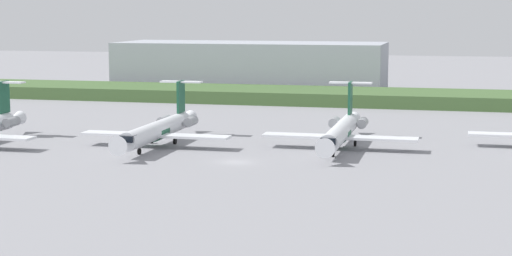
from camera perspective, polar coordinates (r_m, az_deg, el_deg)
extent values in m
plane|color=gray|center=(139.41, 1.76, -0.20)|extent=(500.00, 500.00, 0.00)
cube|color=#426033|center=(183.76, 4.69, 2.23)|extent=(320.00, 20.00, 2.81)
cone|color=silver|center=(141.54, -16.45, 0.60)|extent=(2.30, 4.00, 2.29)
cube|color=#195138|center=(138.53, -17.14, 2.06)|extent=(0.36, 3.20, 5.20)
cube|color=silver|center=(138.57, -17.12, 3.06)|extent=(6.80, 1.80, 0.24)
cylinder|color=gray|center=(136.27, -16.64, 0.40)|extent=(1.50, 3.40, 1.50)
cylinder|color=silver|center=(123.93, -6.86, -0.15)|extent=(2.70, 24.00, 2.70)
cone|color=silver|center=(111.53, -9.28, -1.11)|extent=(2.70, 3.00, 2.70)
cone|color=silver|center=(137.01, -4.82, 0.67)|extent=(2.29, 4.00, 2.29)
cube|color=black|center=(113.19, -8.92, -0.73)|extent=(2.03, 1.80, 0.90)
cylinder|color=#195138|center=(123.95, -6.86, -0.22)|extent=(2.76, 3.60, 2.76)
cube|color=silver|center=(125.28, -9.55, -0.40)|extent=(11.00, 3.20, 0.36)
cube|color=silver|center=(121.15, -4.41, -0.59)|extent=(11.00, 3.20, 0.36)
cube|color=#195138|center=(133.73, -5.25, 2.18)|extent=(0.36, 3.20, 5.20)
cube|color=silver|center=(133.79, -5.22, 3.22)|extent=(6.80, 1.80, 0.24)
cylinder|color=gray|center=(133.22, -6.39, 0.52)|extent=(1.50, 3.40, 1.50)
cylinder|color=gray|center=(131.76, -4.55, 0.46)|extent=(1.50, 3.40, 1.50)
cylinder|color=gray|center=(117.29, -8.12, -1.36)|extent=(0.20, 0.20, 0.65)
cylinder|color=black|center=(117.39, -8.12, -1.62)|extent=(0.30, 0.90, 0.90)
cylinder|color=black|center=(127.11, -7.28, -0.86)|extent=(0.35, 0.90, 0.90)
cylinder|color=black|center=(125.82, -5.66, -0.93)|extent=(0.35, 0.90, 0.90)
cylinder|color=silver|center=(121.81, 5.90, -0.28)|extent=(2.70, 24.00, 2.70)
cone|color=silver|center=(108.60, 4.93, -1.29)|extent=(2.70, 3.00, 2.70)
cone|color=silver|center=(135.56, 6.70, 0.56)|extent=(2.30, 4.00, 2.29)
cube|color=black|center=(110.38, 5.09, -0.89)|extent=(2.02, 1.80, 0.90)
cylinder|color=#195138|center=(121.83, 5.90, -0.35)|extent=(2.76, 3.60, 2.76)
cube|color=silver|center=(121.84, 3.08, -0.53)|extent=(11.00, 3.20, 0.36)
cube|color=silver|center=(120.27, 8.62, -0.73)|extent=(11.00, 3.20, 0.36)
cube|color=#195138|center=(132.14, 6.57, 2.09)|extent=(0.36, 3.20, 5.20)
cube|color=silver|center=(132.21, 6.60, 3.14)|extent=(6.80, 1.80, 0.24)
cylinder|color=gray|center=(131.11, 5.47, 0.41)|extent=(1.50, 3.40, 1.50)
cylinder|color=gray|center=(130.56, 7.42, 0.35)|extent=(1.50, 3.40, 1.50)
cylinder|color=gray|center=(114.75, 5.38, -1.52)|extent=(0.20, 0.20, 0.65)
cylinder|color=black|center=(114.84, 5.38, -1.79)|extent=(0.30, 0.90, 0.90)
cylinder|color=black|center=(124.72, 5.17, -1.00)|extent=(0.35, 0.90, 0.90)
cylinder|color=black|center=(124.23, 6.90, -1.06)|extent=(0.35, 0.90, 0.90)
cube|color=silver|center=(127.96, 16.99, -0.46)|extent=(11.00, 3.20, 0.36)
cube|color=#9EA3AD|center=(212.74, -0.34, 4.33)|extent=(68.56, 24.25, 12.25)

